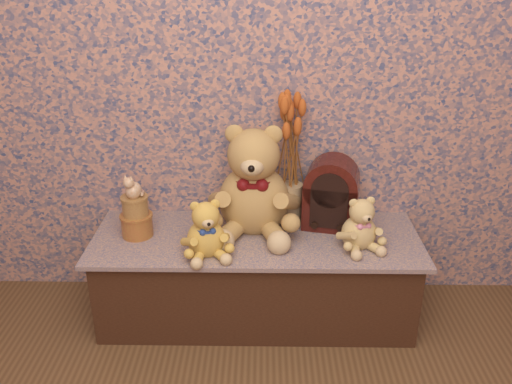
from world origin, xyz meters
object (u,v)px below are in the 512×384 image
(teddy_medium, at_px, (206,225))
(ceramic_vase, at_px, (290,203))
(teddy_large, at_px, (254,174))
(cat_figurine, at_px, (133,185))
(cathedral_radio, at_px, (331,193))
(biscuit_tin_lower, at_px, (137,225))
(teddy_small, at_px, (360,220))

(teddy_medium, height_order, ceramic_vase, teddy_medium)
(teddy_medium, bearing_deg, teddy_large, 34.83)
(cat_figurine, bearing_deg, ceramic_vase, 34.67)
(teddy_medium, height_order, cathedral_radio, cathedral_radio)
(teddy_large, bearing_deg, teddy_medium, -126.52)
(cathedral_radio, relative_size, biscuit_tin_lower, 2.42)
(teddy_medium, xyz_separation_m, cat_figurine, (-0.32, 0.15, 0.11))
(teddy_small, bearing_deg, teddy_medium, 168.96)
(teddy_medium, xyz_separation_m, teddy_small, (0.64, 0.07, -0.01))
(teddy_medium, xyz_separation_m, cathedral_radio, (0.54, 0.26, 0.03))
(teddy_large, xyz_separation_m, biscuit_tin_lower, (-0.52, -0.09, -0.21))
(cathedral_radio, relative_size, cat_figurine, 2.92)
(teddy_large, xyz_separation_m, cathedral_radio, (0.35, 0.02, -0.10))
(teddy_medium, height_order, biscuit_tin_lower, teddy_medium)
(teddy_small, distance_m, biscuit_tin_lower, 0.97)
(teddy_large, distance_m, teddy_medium, 0.33)
(teddy_large, height_order, cathedral_radio, teddy_large)
(cat_figurine, bearing_deg, cathedral_radio, 29.56)
(teddy_large, distance_m, teddy_small, 0.50)
(cathedral_radio, relative_size, ceramic_vase, 1.76)
(teddy_small, height_order, biscuit_tin_lower, teddy_small)
(teddy_medium, distance_m, cathedral_radio, 0.60)
(teddy_small, height_order, cat_figurine, cat_figurine)
(teddy_large, xyz_separation_m, ceramic_vase, (0.17, 0.06, -0.17))
(teddy_large, bearing_deg, biscuit_tin_lower, -167.66)
(teddy_large, relative_size, biscuit_tin_lower, 3.85)
(ceramic_vase, distance_m, biscuit_tin_lower, 0.70)
(teddy_large, distance_m, cat_figurine, 0.53)
(teddy_small, distance_m, cathedral_radio, 0.22)
(ceramic_vase, distance_m, cat_figurine, 0.72)
(teddy_small, relative_size, cat_figurine, 2.18)
(teddy_large, xyz_separation_m, teddy_small, (0.45, -0.17, -0.14))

